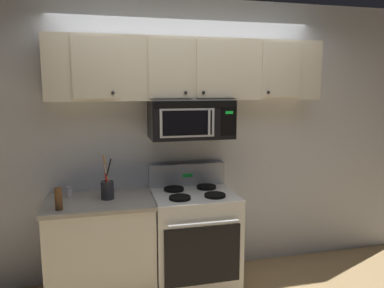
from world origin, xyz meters
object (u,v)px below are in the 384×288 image
object	(u,v)px
over_range_microwave	(191,119)
salt_shaker	(69,192)
utensil_crock_charcoal	(107,188)
pepper_mill	(59,199)
stove_range	(194,238)

from	to	relation	value
over_range_microwave	salt_shaker	world-z (taller)	over_range_microwave
utensil_crock_charcoal	salt_shaker	size ratio (longest dim) A/B	3.96
utensil_crock_charcoal	pepper_mill	world-z (taller)	utensil_crock_charcoal
pepper_mill	over_range_microwave	bearing A→B (deg)	15.22
over_range_microwave	stove_range	bearing A→B (deg)	-89.86
stove_range	utensil_crock_charcoal	distance (m)	0.94
salt_shaker	pepper_mill	size ratio (longest dim) A/B	0.55
over_range_microwave	pepper_mill	world-z (taller)	over_range_microwave
stove_range	over_range_microwave	distance (m)	1.11
utensil_crock_charcoal	over_range_microwave	bearing A→B (deg)	7.94
over_range_microwave	salt_shaker	distance (m)	1.27
stove_range	salt_shaker	world-z (taller)	stove_range
over_range_microwave	pepper_mill	bearing A→B (deg)	-164.78
salt_shaker	pepper_mill	xyz separation A→B (m)	(-0.05, -0.32, 0.04)
over_range_microwave	salt_shaker	bearing A→B (deg)	179.51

